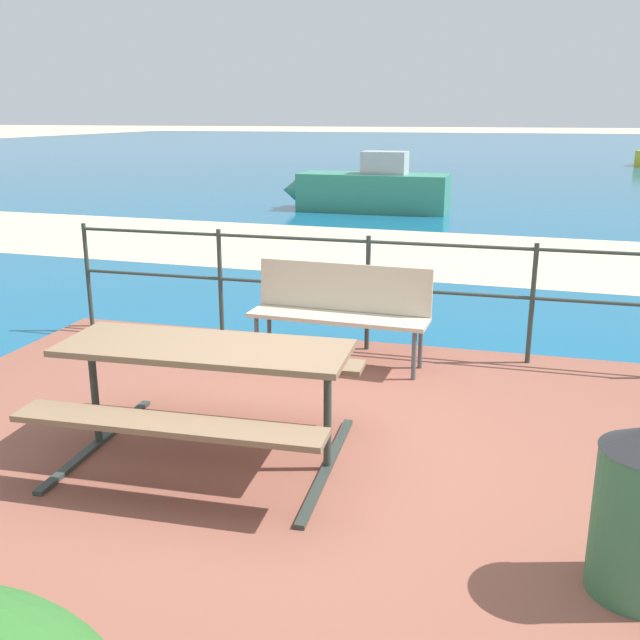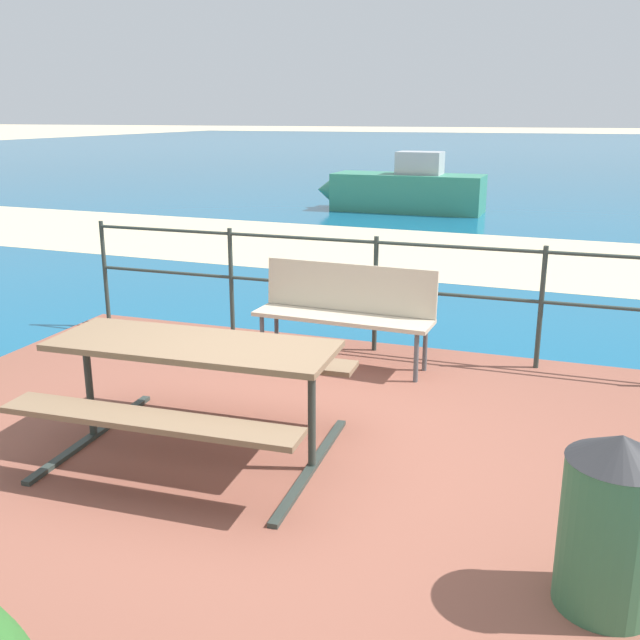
% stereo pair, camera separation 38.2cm
% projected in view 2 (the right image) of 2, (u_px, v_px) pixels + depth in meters
% --- Properties ---
extents(ground_plane, '(240.00, 240.00, 0.00)m').
position_uv_depth(ground_plane, '(280.00, 467.00, 4.69)').
color(ground_plane, beige).
extents(patio_paving, '(6.40, 5.20, 0.06)m').
position_uv_depth(patio_paving, '(280.00, 463.00, 4.68)').
color(patio_paving, brown).
rests_on(patio_paving, ground).
extents(sea_water, '(90.00, 90.00, 0.01)m').
position_uv_depth(sea_water, '(546.00, 154.00, 41.00)').
color(sea_water, '#145B84').
rests_on(sea_water, ground).
extents(beach_strip, '(54.13, 6.44, 0.01)m').
position_uv_depth(beach_strip, '(460.00, 255.00, 11.70)').
color(beach_strip, beige).
rests_on(beach_strip, ground).
extents(picnic_table, '(1.88, 1.49, 0.77)m').
position_uv_depth(picnic_table, '(194.00, 368.00, 4.60)').
color(picnic_table, '#7A6047').
rests_on(picnic_table, patio_paving).
extents(park_bench, '(1.60, 0.49, 0.88)m').
position_uv_depth(park_bench, '(346.00, 305.00, 6.33)').
color(park_bench, '#BCAD93').
rests_on(park_bench, patio_paving).
extents(railing_fence, '(5.94, 0.04, 1.09)m').
position_uv_depth(railing_fence, '(376.00, 279.00, 6.63)').
color(railing_fence, '#2D3833').
rests_on(railing_fence, patio_paving).
extents(trash_bin, '(0.46, 0.46, 0.84)m').
position_uv_depth(trash_bin, '(612.00, 522.00, 3.18)').
color(trash_bin, '#386B47').
rests_on(trash_bin, patio_paving).
extents(boat_mid, '(3.97, 1.25, 1.37)m').
position_uv_depth(boat_mid, '(403.00, 190.00, 16.73)').
color(boat_mid, '#338466').
rests_on(boat_mid, sea_water).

